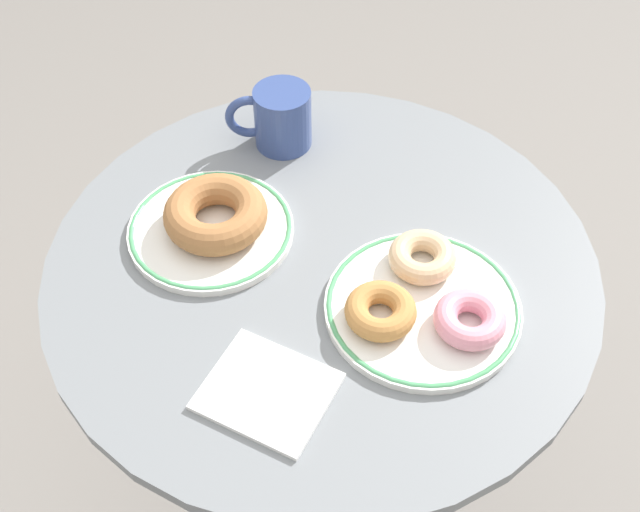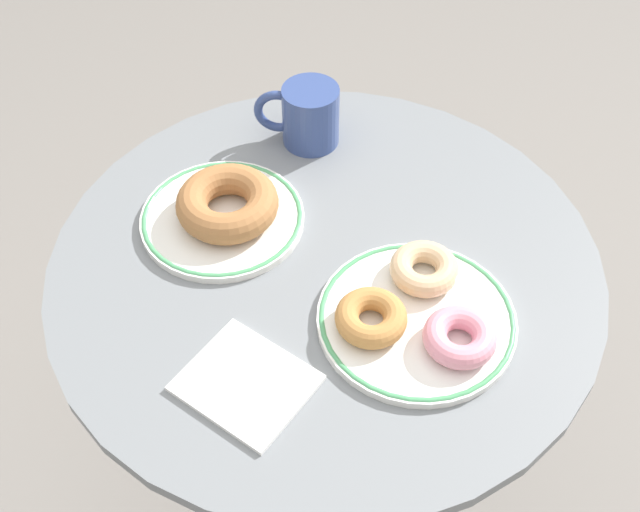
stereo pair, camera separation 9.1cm
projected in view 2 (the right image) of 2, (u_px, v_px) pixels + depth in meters
cafe_table at (324, 366)px, 1.13m from camera, size 0.67×0.67×0.73m
plate_left at (222, 218)px, 0.99m from camera, size 0.21×0.21×0.01m
plate_right at (418, 317)px, 0.89m from camera, size 0.22×0.22×0.01m
donut_cinnamon at (227, 203)px, 0.98m from camera, size 0.18×0.18×0.04m
donut_pink_frosted at (462, 334)px, 0.85m from camera, size 0.11×0.11×0.03m
donut_glazed at (424, 269)px, 0.91m from camera, size 0.11×0.11×0.03m
donut_old_fashioned at (371, 318)px, 0.87m from camera, size 0.11×0.11×0.03m
paper_napkin at (246, 383)px, 0.84m from camera, size 0.14×0.13×0.01m
coffee_mug at (308, 115)px, 1.07m from camera, size 0.10×0.09×0.09m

